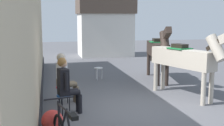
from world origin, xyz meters
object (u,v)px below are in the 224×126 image
object	(u,v)px
seated_visitor_near	(66,83)
seated_visitor_far	(64,76)
saddled_horse_near	(185,58)
spare_stool_white	(98,69)
saddled_horse_far	(158,50)
flower_planter_near	(52,126)

from	to	relation	value
seated_visitor_near	seated_visitor_far	distance (m)	0.89
saddled_horse_near	seated_visitor_near	bearing A→B (deg)	-167.77
seated_visitor_near	spare_stool_white	world-z (taller)	seated_visitor_near
saddled_horse_far	saddled_horse_near	bearing A→B (deg)	-92.78
seated_visitor_near	flower_planter_near	xyz separation A→B (m)	(-0.37, -1.66, -0.44)
saddled_horse_near	seated_visitor_far	bearing A→B (deg)	177.75
seated_visitor_far	spare_stool_white	xyz separation A→B (m)	(1.46, 2.95, -0.38)
seated_visitor_near	saddled_horse_near	size ratio (longest dim) A/B	0.48
flower_planter_near	spare_stool_white	size ratio (longest dim) A/B	1.39
seated_visitor_near	flower_planter_near	world-z (taller)	seated_visitor_near
saddled_horse_near	flower_planter_near	distance (m)	4.61
saddled_horse_near	saddled_horse_far	world-z (taller)	same
seated_visitor_far	flower_planter_near	size ratio (longest dim) A/B	2.17
seated_visitor_far	saddled_horse_near	size ratio (longest dim) A/B	0.48
seated_visitor_far	saddled_horse_far	xyz separation A→B (m)	(3.57, 2.26, 0.38)
seated_visitor_near	flower_planter_near	distance (m)	1.76
seated_visitor_far	seated_visitor_near	bearing A→B (deg)	-91.09
seated_visitor_near	flower_planter_near	size ratio (longest dim) A/B	2.17
seated_visitor_near	seated_visitor_far	size ratio (longest dim) A/B	1.00
spare_stool_white	saddled_horse_near	bearing A→B (deg)	-57.08
spare_stool_white	seated_visitor_near	bearing A→B (deg)	-110.99
seated_visitor_far	saddled_horse_far	bearing A→B (deg)	32.33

